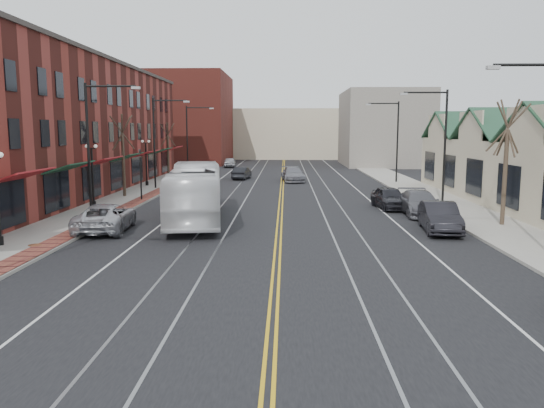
# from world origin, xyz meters

# --- Properties ---
(ground) EXTENTS (160.00, 160.00, 0.00)m
(ground) POSITION_xyz_m (0.00, 0.00, 0.00)
(ground) COLOR black
(ground) RESTS_ON ground
(sidewalk_left) EXTENTS (4.00, 120.00, 0.15)m
(sidewalk_left) POSITION_xyz_m (-12.00, 20.00, 0.07)
(sidewalk_left) COLOR gray
(sidewalk_left) RESTS_ON ground
(sidewalk_right) EXTENTS (4.00, 120.00, 0.15)m
(sidewalk_right) POSITION_xyz_m (12.00, 20.00, 0.07)
(sidewalk_right) COLOR gray
(sidewalk_right) RESTS_ON ground
(building_left) EXTENTS (10.00, 50.00, 11.00)m
(building_left) POSITION_xyz_m (-19.00, 27.00, 5.50)
(building_left) COLOR maroon
(building_left) RESTS_ON ground
(backdrop_left) EXTENTS (14.00, 18.00, 14.00)m
(backdrop_left) POSITION_xyz_m (-16.00, 70.00, 7.00)
(backdrop_left) COLOR maroon
(backdrop_left) RESTS_ON ground
(backdrop_mid) EXTENTS (22.00, 14.00, 9.00)m
(backdrop_mid) POSITION_xyz_m (0.00, 85.00, 4.50)
(backdrop_mid) COLOR #C3B396
(backdrop_mid) RESTS_ON ground
(backdrop_right) EXTENTS (12.00, 16.00, 11.00)m
(backdrop_right) POSITION_xyz_m (15.00, 65.00, 5.50)
(backdrop_right) COLOR slate
(backdrop_right) RESTS_ON ground
(streetlight_l_1) EXTENTS (3.33, 0.25, 8.00)m
(streetlight_l_1) POSITION_xyz_m (-11.05, 16.00, 5.03)
(streetlight_l_1) COLOR black
(streetlight_l_1) RESTS_ON sidewalk_left
(streetlight_l_2) EXTENTS (3.33, 0.25, 8.00)m
(streetlight_l_2) POSITION_xyz_m (-11.05, 32.00, 5.03)
(streetlight_l_2) COLOR black
(streetlight_l_2) RESTS_ON sidewalk_left
(streetlight_l_3) EXTENTS (3.33, 0.25, 8.00)m
(streetlight_l_3) POSITION_xyz_m (-11.05, 48.00, 5.03)
(streetlight_l_3) COLOR black
(streetlight_l_3) RESTS_ON sidewalk_left
(streetlight_r_1) EXTENTS (3.33, 0.25, 8.00)m
(streetlight_r_1) POSITION_xyz_m (11.05, 22.00, 5.03)
(streetlight_r_1) COLOR black
(streetlight_r_1) RESTS_ON sidewalk_right
(streetlight_r_2) EXTENTS (3.33, 0.25, 8.00)m
(streetlight_r_2) POSITION_xyz_m (11.05, 38.00, 5.03)
(streetlight_r_2) COLOR black
(streetlight_r_2) RESTS_ON sidewalk_right
(lamppost_l_2) EXTENTS (0.84, 0.28, 4.27)m
(lamppost_l_2) POSITION_xyz_m (-12.80, 20.00, 2.20)
(lamppost_l_2) COLOR black
(lamppost_l_2) RESTS_ON sidewalk_left
(lamppost_l_3) EXTENTS (0.84, 0.28, 4.27)m
(lamppost_l_3) POSITION_xyz_m (-12.80, 34.00, 2.20)
(lamppost_l_3) COLOR black
(lamppost_l_3) RESTS_ON sidewalk_left
(tree_left_near) EXTENTS (1.78, 1.37, 6.48)m
(tree_left_near) POSITION_xyz_m (-12.50, 26.00, 3.51)
(tree_left_near) COLOR #382B21
(tree_left_near) RESTS_ON sidewalk_left
(tree_left_far) EXTENTS (1.66, 1.28, 6.02)m
(tree_left_far) POSITION_xyz_m (-12.50, 42.00, 3.28)
(tree_left_far) COLOR #382B21
(tree_left_far) RESTS_ON sidewalk_left
(tree_right_mid) EXTENTS (1.90, 1.46, 6.93)m
(tree_right_mid) POSITION_xyz_m (12.50, 14.00, 3.75)
(tree_right_mid) COLOR #382B21
(tree_right_mid) RESTS_ON sidewalk_right
(manhole_far) EXTENTS (0.60, 0.60, 0.02)m
(manhole_far) POSITION_xyz_m (-11.20, 8.00, 0.16)
(manhole_far) COLOR #592D19
(manhole_far) RESTS_ON sidewalk_left
(traffic_signal) EXTENTS (0.18, 0.15, 3.80)m
(traffic_signal) POSITION_xyz_m (-10.60, 24.00, 2.35)
(traffic_signal) COLOR black
(traffic_signal) RESTS_ON sidewalk_left
(transit_bus) EXTENTS (4.39, 12.49, 3.40)m
(transit_bus) POSITION_xyz_m (-5.00, 15.48, 1.70)
(transit_bus) COLOR white
(transit_bus) RESTS_ON ground
(parked_suv) EXTENTS (2.97, 5.63, 1.51)m
(parked_suv) POSITION_xyz_m (-9.30, 12.18, 0.75)
(parked_suv) COLOR #B1B2B8
(parked_suv) RESTS_ON ground
(parked_car_b) EXTENTS (2.15, 4.96, 1.59)m
(parked_car_b) POSITION_xyz_m (8.57, 12.46, 0.79)
(parked_car_b) COLOR black
(parked_car_b) RESTS_ON ground
(parked_car_c) EXTENTS (2.28, 5.37, 1.54)m
(parked_car_c) POSITION_xyz_m (8.89, 18.03, 0.77)
(parked_car_c) COLOR #57575E
(parked_car_c) RESTS_ON ground
(parked_car_d) EXTENTS (2.25, 4.64, 1.52)m
(parked_car_d) POSITION_xyz_m (7.50, 20.71, 0.76)
(parked_car_d) COLOR #222227
(parked_car_d) RESTS_ON ground
(distant_car_left) EXTENTS (1.94, 4.23, 1.34)m
(distant_car_left) POSITION_xyz_m (-4.46, 41.89, 0.67)
(distant_car_left) COLOR black
(distant_car_left) RESTS_ON ground
(distant_car_right) EXTENTS (2.65, 5.43, 1.52)m
(distant_car_right) POSITION_xyz_m (1.10, 39.44, 0.76)
(distant_car_right) COLOR slate
(distant_car_right) RESTS_ON ground
(distant_car_far) EXTENTS (2.06, 4.37, 1.45)m
(distant_car_far) POSITION_xyz_m (-7.65, 59.87, 0.72)
(distant_car_far) COLOR #9C9DA2
(distant_car_far) RESTS_ON ground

